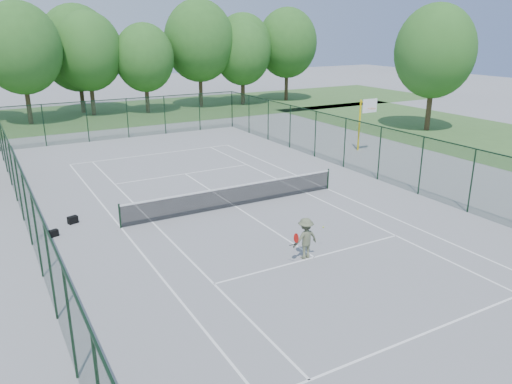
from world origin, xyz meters
TOP-DOWN VIEW (x-y plane):
  - ground at (0.00, 0.00)m, footprint 140.00×140.00m
  - grass_far at (0.00, 30.00)m, footprint 80.00×16.00m
  - grass_side at (24.00, 4.00)m, footprint 14.00×40.00m
  - court_lines at (0.00, 0.00)m, footprint 11.05×23.85m
  - tennis_net at (0.00, 0.00)m, footprint 11.08×0.08m
  - fence_enclosure at (0.00, 0.00)m, footprint 18.05×36.05m
  - tree_line_far at (0.00, 30.00)m, footprint 39.40×6.40m
  - basketball_goal at (12.69, 5.49)m, footprint 1.20×1.43m
  - tree_side at (22.41, 8.69)m, footprint 6.33×6.33m
  - sports_bag_a at (-8.12, 0.46)m, footprint 0.40×0.31m
  - sports_bag_b at (-7.17, 1.58)m, footprint 0.47×0.37m
  - tennis_player at (-0.33, -6.25)m, footprint 2.02×0.88m

SIDE VIEW (x-z plane):
  - ground at x=0.00m, z-range 0.00..0.00m
  - court_lines at x=0.00m, z-range 0.00..0.01m
  - grass_far at x=0.00m, z-range 0.00..0.01m
  - grass_side at x=24.00m, z-range 0.00..0.01m
  - sports_bag_a at x=-8.12m, z-range 0.00..0.28m
  - sports_bag_b at x=-7.17m, z-range 0.00..0.32m
  - tennis_net at x=0.00m, z-range 0.03..1.13m
  - tennis_player at x=-0.33m, z-range 0.00..1.57m
  - fence_enclosure at x=0.00m, z-range 0.05..3.07m
  - basketball_goal at x=12.69m, z-range 0.74..4.39m
  - tree_line_far at x=0.00m, z-range 1.14..10.84m
  - tree_side at x=22.41m, z-range 1.31..11.33m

